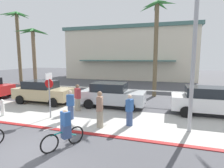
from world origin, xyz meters
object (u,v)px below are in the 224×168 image
object	(u,v)px
bollard_1	(2,107)
pedestrian_2	(100,111)
palm_tree_2	(156,27)
car_silver_2	(112,95)
cyclist_teal_1	(65,130)
streetlight_curb	(196,36)
pedestrian_0	(78,99)
car_white_3	(209,101)
car_tan_1	(43,91)
pedestrian_1	(70,106)
stop_sign_bike_lane	(49,89)
palm_tree_1	(33,45)
pedestrian_3	(130,112)
palm_tree_0	(17,31)

from	to	relation	value
bollard_1	pedestrian_2	bearing A→B (deg)	-0.56
palm_tree_2	car_silver_2	distance (m)	7.32
cyclist_teal_1	pedestrian_2	xyz separation A→B (m)	(0.58, 2.21, 0.15)
streetlight_curb	pedestrian_0	bearing A→B (deg)	164.97
bollard_1	car_white_3	world-z (taller)	car_white_3
car_tan_1	car_white_3	bearing A→B (deg)	1.30
car_tan_1	cyclist_teal_1	xyz separation A→B (m)	(5.31, -5.70, -0.18)
car_silver_2	pedestrian_0	distance (m)	2.39
car_tan_1	pedestrian_1	world-z (taller)	car_tan_1
car_tan_1	car_silver_2	xyz separation A→B (m)	(5.35, 0.33, 0.00)
cyclist_teal_1	pedestrian_1	xyz separation A→B (m)	(-1.41, 2.90, 0.06)
stop_sign_bike_lane	palm_tree_2	distance (m)	10.34
palm_tree_1	pedestrian_1	size ratio (longest dim) A/B	3.86
pedestrian_0	pedestrian_1	bearing A→B (deg)	-76.55
car_white_3	pedestrian_0	distance (m)	8.01
stop_sign_bike_lane	car_white_3	world-z (taller)	stop_sign_bike_lane
pedestrian_2	stop_sign_bike_lane	bearing A→B (deg)	169.76
palm_tree_1	car_white_3	bearing A→B (deg)	-13.73
palm_tree_1	pedestrian_3	bearing A→B (deg)	-31.34
bollard_1	palm_tree_2	size ratio (longest dim) A/B	0.12
car_tan_1	pedestrian_1	xyz separation A→B (m)	(3.91, -2.79, -0.12)
bollard_1	pedestrian_3	size ratio (longest dim) A/B	0.63
car_tan_1	pedestrian_3	xyz separation A→B (m)	(7.22, -2.80, -0.14)
pedestrian_2	pedestrian_3	size ratio (longest dim) A/B	1.14
pedestrian_2	car_tan_1	bearing A→B (deg)	149.41
stop_sign_bike_lane	pedestrian_0	world-z (taller)	stop_sign_bike_lane
car_silver_2	car_white_3	xyz separation A→B (m)	(6.05, -0.07, 0.00)
bollard_1	streetlight_curb	size ratio (longest dim) A/B	0.13
palm_tree_0	pedestrian_2	xyz separation A→B (m)	(13.03, -8.84, -5.53)
car_white_3	stop_sign_bike_lane	bearing A→B (deg)	-160.09
car_white_3	cyclist_teal_1	distance (m)	8.52
stop_sign_bike_lane	pedestrian_1	xyz separation A→B (m)	(1.24, 0.11, -0.93)
streetlight_curb	pedestrian_0	world-z (taller)	streetlight_curb
car_silver_2	pedestrian_1	distance (m)	3.44
streetlight_curb	stop_sign_bike_lane	bearing A→B (deg)	179.55
palm_tree_2	cyclist_teal_1	distance (m)	12.14
streetlight_curb	palm_tree_0	distance (m)	19.18
stop_sign_bike_lane	palm_tree_1	size ratio (longest dim) A/B	0.41
pedestrian_2	pedestrian_1	bearing A→B (deg)	160.86
bollard_1	cyclist_teal_1	world-z (taller)	cyclist_teal_1
car_white_3	pedestrian_0	world-z (taller)	pedestrian_0
stop_sign_bike_lane	bollard_1	xyz separation A→B (m)	(-2.89, -0.52, -1.16)
palm_tree_1	pedestrian_2	xyz separation A→B (m)	(9.88, -7.50, -3.84)
pedestrian_1	car_tan_1	bearing A→B (deg)	144.42
bollard_1	cyclist_teal_1	bearing A→B (deg)	-22.34
stop_sign_bike_lane	palm_tree_2	world-z (taller)	palm_tree_2
cyclist_teal_1	car_tan_1	bearing A→B (deg)	132.99
pedestrian_2	streetlight_curb	bearing A→B (deg)	7.26
car_tan_1	pedestrian_1	bearing A→B (deg)	-35.58
streetlight_curb	car_white_3	distance (m)	4.89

